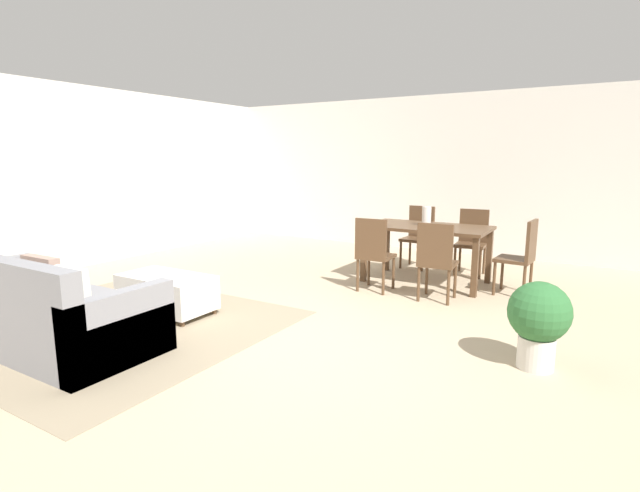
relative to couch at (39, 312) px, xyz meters
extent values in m
plane|color=tan|center=(1.87, 1.14, -0.29)|extent=(10.80, 10.80, 0.00)
cube|color=silver|center=(1.87, 6.14, 1.06)|extent=(9.00, 0.12, 2.70)
cube|color=silver|center=(-2.63, 1.64, 1.06)|extent=(0.12, 11.00, 2.70)
cube|color=gray|center=(0.14, 0.62, -0.29)|extent=(3.00, 2.80, 0.01)
cube|color=gray|center=(0.00, 0.05, -0.08)|extent=(2.26, 0.97, 0.42)
cube|color=gray|center=(1.06, 0.05, 0.02)|extent=(0.14, 0.97, 0.62)
cube|color=silver|center=(-0.22, -0.09, 0.31)|extent=(0.36, 0.12, 0.36)
cube|color=gray|center=(0.22, -0.06, 0.33)|extent=(0.41, 0.12, 0.41)
cube|color=silver|center=(0.67, -0.08, 0.31)|extent=(0.38, 0.13, 0.38)
cube|color=silver|center=(0.29, 1.18, -0.05)|extent=(1.01, 0.55, 0.35)
cylinder|color=#513823|center=(-0.17, 1.41, -0.26)|extent=(0.05, 0.05, 0.06)
cylinder|color=#513823|center=(0.74, 1.41, -0.26)|extent=(0.05, 0.05, 0.06)
cylinder|color=#513823|center=(-0.17, 0.96, -0.26)|extent=(0.05, 0.05, 0.06)
cylinder|color=#513823|center=(0.74, 0.96, -0.26)|extent=(0.05, 0.05, 0.06)
cylinder|color=brown|center=(-1.26, 0.31, -0.02)|extent=(0.04, 0.04, 0.53)
cube|color=#513823|center=(2.22, 3.86, 0.45)|extent=(1.57, 0.89, 0.04)
cube|color=#513823|center=(1.49, 4.25, 0.07)|extent=(0.07, 0.07, 0.72)
cube|color=#513823|center=(2.94, 4.25, 0.07)|extent=(0.07, 0.07, 0.72)
cube|color=#513823|center=(1.49, 3.48, 0.07)|extent=(0.07, 0.07, 0.72)
cube|color=#513823|center=(2.94, 3.48, 0.07)|extent=(0.07, 0.07, 0.72)
cube|color=#513823|center=(1.81, 3.17, 0.14)|extent=(0.41, 0.41, 0.04)
cube|color=#513823|center=(1.82, 2.99, 0.39)|extent=(0.40, 0.05, 0.47)
cylinder|color=#513823|center=(1.64, 3.33, -0.09)|extent=(0.04, 0.04, 0.41)
cylinder|color=#513823|center=(1.98, 3.34, -0.09)|extent=(0.04, 0.04, 0.41)
cylinder|color=#513823|center=(1.65, 2.99, -0.09)|extent=(0.04, 0.04, 0.41)
cylinder|color=#513823|center=(1.99, 3.00, -0.09)|extent=(0.04, 0.04, 0.41)
cube|color=#513823|center=(2.60, 3.15, 0.14)|extent=(0.42, 0.42, 0.04)
cube|color=#513823|center=(2.61, 2.97, 0.39)|extent=(0.40, 0.06, 0.47)
cylinder|color=#513823|center=(2.42, 3.31, -0.09)|extent=(0.04, 0.04, 0.41)
cylinder|color=#513823|center=(2.76, 3.33, -0.09)|extent=(0.04, 0.04, 0.41)
cylinder|color=#513823|center=(2.44, 2.97, -0.09)|extent=(0.04, 0.04, 0.41)
cylinder|color=#513823|center=(2.78, 2.99, -0.09)|extent=(0.04, 0.04, 0.41)
cube|color=#513823|center=(1.80, 4.62, 0.14)|extent=(0.42, 0.42, 0.04)
cube|color=#513823|center=(1.81, 4.80, 0.39)|extent=(0.40, 0.06, 0.47)
cylinder|color=#513823|center=(1.96, 4.45, -0.09)|extent=(0.04, 0.04, 0.41)
cylinder|color=#513823|center=(1.62, 4.46, -0.09)|extent=(0.04, 0.04, 0.41)
cylinder|color=#513823|center=(1.98, 4.78, -0.09)|extent=(0.04, 0.04, 0.41)
cylinder|color=#513823|center=(1.64, 4.80, -0.09)|extent=(0.04, 0.04, 0.41)
cube|color=#513823|center=(2.62, 4.57, 0.14)|extent=(0.42, 0.42, 0.04)
cube|color=#513823|center=(2.61, 4.75, 0.39)|extent=(0.40, 0.06, 0.47)
cylinder|color=#513823|center=(2.80, 4.41, -0.09)|extent=(0.04, 0.04, 0.41)
cylinder|color=#513823|center=(2.46, 4.39, -0.09)|extent=(0.04, 0.04, 0.41)
cylinder|color=#513823|center=(2.78, 4.75, -0.09)|extent=(0.04, 0.04, 0.41)
cylinder|color=#513823|center=(2.44, 4.73, -0.09)|extent=(0.04, 0.04, 0.41)
cube|color=#513823|center=(3.31, 3.85, 0.14)|extent=(0.43, 0.43, 0.04)
cube|color=#513823|center=(3.49, 3.83, 0.39)|extent=(0.07, 0.40, 0.47)
cylinder|color=#513823|center=(3.13, 3.69, -0.09)|extent=(0.04, 0.04, 0.41)
cylinder|color=#513823|center=(3.16, 4.03, -0.09)|extent=(0.04, 0.04, 0.41)
cylinder|color=#513823|center=(3.47, 3.66, -0.09)|extent=(0.04, 0.04, 0.41)
cylinder|color=#513823|center=(3.50, 4.00, -0.09)|extent=(0.04, 0.04, 0.41)
cylinder|color=silver|center=(2.20, 3.86, 0.59)|extent=(0.12, 0.12, 0.25)
cylinder|color=beige|center=(3.85, 1.73, -0.16)|extent=(0.28, 0.28, 0.26)
sphere|color=#2D6633|center=(3.85, 1.73, 0.17)|extent=(0.47, 0.47, 0.47)
camera|label=1|loc=(4.23, -2.20, 1.34)|focal=26.96mm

